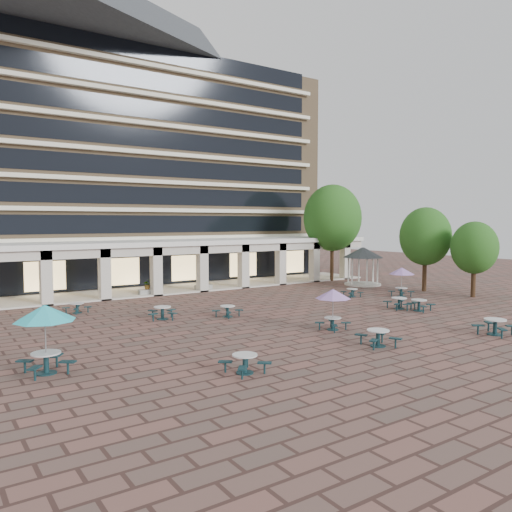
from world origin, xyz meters
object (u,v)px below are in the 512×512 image
object	(u,v)px
picnic_table_0	(245,362)
gazebo	(363,257)
planter_left	(148,289)
picnic_table_2	(495,325)
planter_right	(203,285)
picnic_table_1	(378,336)

from	to	relation	value
picnic_table_0	gazebo	world-z (taller)	gazebo
picnic_table_0	planter_left	distance (m)	22.58
picnic_table_0	picnic_table_2	bearing A→B (deg)	-11.86
picnic_table_2	gazebo	xyz separation A→B (m)	(9.48, 18.73, 2.19)
gazebo	planter_right	bearing A→B (deg)	160.14
picnic_table_0	picnic_table_2	world-z (taller)	picnic_table_2
gazebo	planter_left	xyz separation A→B (m)	(-19.47, 5.17, -2.15)
planter_left	planter_right	bearing A→B (deg)	0.00
picnic_table_1	picnic_table_2	bearing A→B (deg)	2.10
picnic_table_0	gazebo	xyz separation A→B (m)	(24.21, 16.90, 2.24)
picnic_table_0	picnic_table_2	xyz separation A→B (m)	(14.74, -1.82, 0.05)
picnic_table_2	planter_left	xyz separation A→B (m)	(-9.99, 23.90, 0.05)
picnic_table_1	gazebo	xyz separation A→B (m)	(16.52, 16.91, 2.22)
gazebo	planter_right	distance (m)	15.38
planter_left	picnic_table_2	bearing A→B (deg)	-67.32
picnic_table_1	picnic_table_2	size ratio (longest dim) A/B	1.03
picnic_table_1	picnic_table_2	xyz separation A→B (m)	(7.05, -1.81, 0.03)
picnic_table_0	planter_left	xyz separation A→B (m)	(4.75, 22.08, 0.10)
picnic_table_2	gazebo	size ratio (longest dim) A/B	0.54
picnic_table_0	planter_left	size ratio (longest dim) A/B	1.21
gazebo	planter_right	world-z (taller)	gazebo
planter_right	picnic_table_0	bearing A→B (deg)	-114.13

